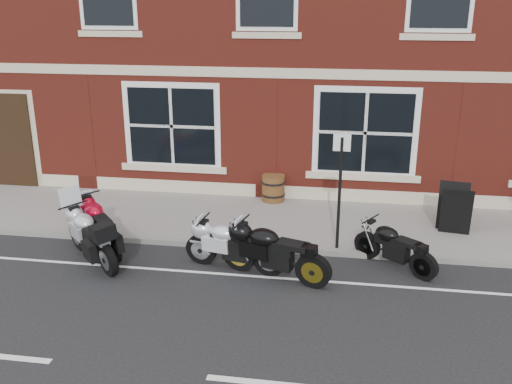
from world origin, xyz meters
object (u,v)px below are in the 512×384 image
a_board_sign (455,209)px  parking_sign (340,184)px  moto_touring_silver (91,233)px  moto_naked_black (394,245)px  barrel_planter (273,188)px  moto_sport_silver (233,243)px  moto_sport_black (274,250)px  moto_sport_red (101,223)px

a_board_sign → parking_sign: (-2.57, -1.29, 0.87)m
moto_touring_silver → a_board_sign: (7.55, 2.41, 0.08)m
moto_touring_silver → a_board_sign: moto_touring_silver is taller
moto_naked_black → barrel_planter: 4.34m
moto_sport_silver → parking_sign: size_ratio=0.85×
a_board_sign → moto_sport_silver: bearing=-144.1°
moto_sport_black → parking_sign: parking_sign is taller
moto_sport_black → barrel_planter: (-0.53, 4.08, -0.12)m
a_board_sign → moto_sport_red: bearing=-157.7°
moto_touring_silver → barrel_planter: (3.26, 3.88, -0.13)m
moto_sport_red → barrel_planter: size_ratio=2.56×
barrel_planter → a_board_sign: bearing=-18.8°
barrel_planter → parking_sign: 3.42m
moto_sport_black → moto_sport_silver: (-0.85, 0.27, -0.04)m
moto_sport_red → a_board_sign: 7.82m
moto_touring_silver → moto_naked_black: bearing=-40.8°
moto_touring_silver → barrel_planter: bearing=3.5°
moto_naked_black → a_board_sign: size_ratio=1.41×
moto_sport_black → moto_naked_black: 2.46m
moto_touring_silver → a_board_sign: 7.93m
moto_sport_silver → barrel_planter: 3.82m
moto_sport_silver → moto_sport_black: bearing=-95.5°
moto_sport_red → moto_sport_black: moto_sport_black is taller
moto_sport_silver → parking_sign: parking_sign is taller
moto_naked_black → moto_touring_silver: bearing=134.0°
parking_sign → moto_sport_red: bearing=-172.8°
a_board_sign → moto_touring_silver: bearing=-153.3°
moto_sport_red → moto_sport_black: size_ratio=0.80×
moto_naked_black → barrel_planter: moto_naked_black is taller
a_board_sign → barrel_planter: 4.54m
moto_touring_silver → parking_sign: parking_sign is taller
barrel_planter → moto_sport_silver: bearing=-94.8°
moto_sport_red → moto_sport_silver: (3.00, -0.55, -0.03)m
parking_sign → moto_naked_black: bearing=-23.5°
moto_touring_silver → moto_naked_black: 6.15m
moto_sport_red → a_board_sign: size_ratio=1.59×
moto_sport_black → moto_sport_silver: moto_sport_black is taller
moto_touring_silver → moto_sport_silver: moto_touring_silver is taller
moto_sport_red → moto_naked_black: size_ratio=1.12×
moto_touring_silver → moto_sport_silver: bearing=-45.1°
barrel_planter → moto_naked_black: bearing=-48.9°
moto_sport_red → barrel_planter: (3.32, 3.26, -0.11)m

